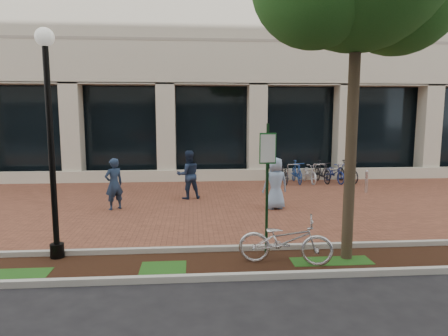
{
  "coord_description": "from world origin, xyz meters",
  "views": [
    {
      "loc": [
        -0.86,
        -12.73,
        2.95
      ],
      "look_at": [
        0.08,
        -0.8,
        1.3
      ],
      "focal_mm": 32.0,
      "sensor_mm": 36.0,
      "label": 1
    }
  ],
  "objects": [
    {
      "name": "ground",
      "position": [
        0.0,
        0.0,
        0.0
      ],
      "size": [
        120.0,
        120.0,
        0.0
      ],
      "primitive_type": "plane",
      "color": "black",
      "rests_on": "ground"
    },
    {
      "name": "brick_plaza",
      "position": [
        0.0,
        0.0,
        0.01
      ],
      "size": [
        40.0,
        9.0,
        0.01
      ],
      "primitive_type": "cube",
      "color": "brown",
      "rests_on": "ground"
    },
    {
      "name": "planting_strip",
      "position": [
        0.0,
        -5.25,
        0.01
      ],
      "size": [
        40.0,
        1.5,
        0.01
      ],
      "primitive_type": "cube",
      "color": "black",
      "rests_on": "ground"
    },
    {
      "name": "curb_plaza_side",
      "position": [
        0.0,
        -4.5,
        0.06
      ],
      "size": [
        40.0,
        0.12,
        0.12
      ],
      "primitive_type": "cube",
      "color": "#B0AEA6",
      "rests_on": "ground"
    },
    {
      "name": "curb_street_side",
      "position": [
        0.0,
        -6.0,
        0.06
      ],
      "size": [
        40.0,
        0.12,
        0.12
      ],
      "primitive_type": "cube",
      "color": "#B0AEA6",
      "rests_on": "ground"
    },
    {
      "name": "parking_sign",
      "position": [
        0.64,
        -4.88,
        1.72
      ],
      "size": [
        0.34,
        0.07,
        2.75
      ],
      "rotation": [
        0.0,
        0.0,
        0.04
      ],
      "color": "#133519",
      "rests_on": "ground"
    },
    {
      "name": "lamppost",
      "position": [
        -3.66,
        -4.62,
        2.58
      ],
      "size": [
        0.36,
        0.36,
        4.57
      ],
      "color": "black",
      "rests_on": "ground"
    },
    {
      "name": "locked_bicycle",
      "position": [
        0.93,
        -5.32,
        0.48
      ],
      "size": [
        1.94,
        1.06,
        0.97
      ],
      "primitive_type": "imported",
      "rotation": [
        0.0,
        0.0,
        1.33
      ],
      "color": "silver",
      "rests_on": "ground"
    },
    {
      "name": "pedestrian_left",
      "position": [
        -3.27,
        -0.5,
        0.8
      ],
      "size": [
        0.7,
        0.65,
        1.6
      ],
      "primitive_type": "imported",
      "rotation": [
        0.0,
        0.0,
        3.78
      ],
      "color": "#1D2E49",
      "rests_on": "ground"
    },
    {
      "name": "pedestrian_mid",
      "position": [
        -1.02,
        0.91,
        0.84
      ],
      "size": [
        0.96,
        0.83,
        1.68
      ],
      "primitive_type": "imported",
      "rotation": [
        0.0,
        0.0,
        3.42
      ],
      "color": "#1C2B48",
      "rests_on": "ground"
    },
    {
      "name": "pedestrian_right",
      "position": [
        1.67,
        -0.8,
        0.8
      ],
      "size": [
        0.86,
        0.64,
        1.61
      ],
      "primitive_type": "imported",
      "rotation": [
        0.0,
        0.0,
        3.31
      ],
      "color": "#819DC0",
      "rests_on": "ground"
    },
    {
      "name": "bollard",
      "position": [
        5.58,
        1.43,
        0.44
      ],
      "size": [
        0.12,
        0.12,
        0.86
      ],
      "color": "#BCBCC1",
      "rests_on": "ground"
    },
    {
      "name": "bike_rack_cluster",
      "position": [
        4.33,
        3.68,
        0.45
      ],
      "size": [
        3.46,
        1.7,
        0.95
      ],
      "rotation": [
        0.0,
        0.0,
        0.06
      ],
      "color": "black",
      "rests_on": "ground"
    }
  ]
}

